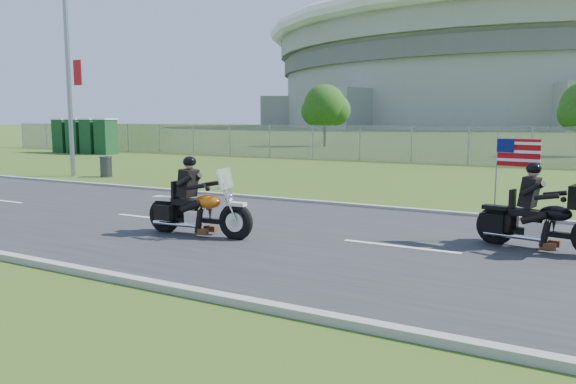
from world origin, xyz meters
The scene contains 15 objects.
ground centered at (0.00, 0.00, 0.00)m, with size 420.00×420.00×0.00m, color #314917.
road centered at (0.00, 0.00, 0.02)m, with size 120.00×8.00×0.04m, color #28282B.
curb_north centered at (0.00, 4.05, 0.05)m, with size 120.00×0.18×0.12m, color #9E9B93.
curb_south centered at (0.00, -4.05, 0.05)m, with size 120.00×0.18×0.12m, color #9E9B93.
fence centered at (-5.00, 20.00, 1.00)m, with size 60.00×0.03×2.00m, color gray.
stadium centered at (-20.00, 170.00, 15.58)m, with size 140.40×140.40×29.20m.
streetlight centered at (-11.98, 6.22, 5.64)m, with size 0.90×2.46×10.00m.
porta_toilet_a centered at (-22.00, 17.00, 1.15)m, with size 1.10×1.10×2.30m, color #133E1C.
porta_toilet_b centered at (-23.40, 17.00, 1.15)m, with size 1.10×1.10×2.30m, color #133E1C.
porta_toilet_c centered at (-24.80, 17.00, 1.15)m, with size 1.10×1.10×2.30m, color #133E1C.
porta_toilet_d centered at (-26.20, 17.00, 1.15)m, with size 1.10×1.10×2.30m, color #133E1C.
tree_fence_mid centered at (-13.95, 34.04, 3.30)m, with size 3.96×3.69×5.30m.
motorcycle_lead centered at (0.12, -1.00, 0.52)m, with size 2.44×0.70×1.64m.
motorcycle_follow centered at (6.25, 1.00, 0.55)m, with size 2.37×0.94×1.99m.
trash_can centered at (-10.57, 6.46, 0.41)m, with size 0.47×0.47×0.82m, color #303135.
Camera 1 is at (7.16, -9.75, 2.36)m, focal length 35.00 mm.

